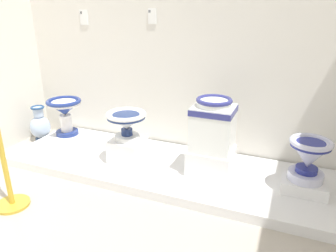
% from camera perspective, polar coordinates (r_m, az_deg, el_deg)
% --- Properties ---
extents(wall_back, '(4.02, 0.06, 2.94)m').
position_cam_1_polar(wall_back, '(3.15, 4.19, 20.47)').
color(wall_back, silver).
rests_on(wall_back, ground_plane).
extents(display_platform, '(3.20, 0.96, 0.09)m').
position_cam_1_polar(display_platform, '(3.01, 0.27, -7.80)').
color(display_platform, white).
rests_on(display_platform, ground_plane).
extents(plinth_block_tall_cobalt, '(0.33, 0.35, 0.12)m').
position_cam_1_polar(plinth_block_tall_cobalt, '(3.57, -17.65, -2.28)').
color(plinth_block_tall_cobalt, white).
rests_on(plinth_block_tall_cobalt, display_platform).
extents(antique_toilet_tall_cobalt, '(0.36, 0.36, 0.39)m').
position_cam_1_polar(antique_toilet_tall_cobalt, '(3.46, -18.25, 2.87)').
color(antique_toilet_tall_cobalt, navy).
rests_on(antique_toilet_tall_cobalt, plinth_block_tall_cobalt).
extents(plinth_block_leftmost, '(0.30, 0.30, 0.22)m').
position_cam_1_polar(plinth_block_leftmost, '(3.05, -7.31, -4.32)').
color(plinth_block_leftmost, white).
rests_on(plinth_block_leftmost, display_platform).
extents(antique_toilet_leftmost, '(0.37, 0.37, 0.27)m').
position_cam_1_polar(antique_toilet_leftmost, '(2.94, -7.57, 0.91)').
color(antique_toilet_leftmost, white).
rests_on(antique_toilet_leftmost, plinth_block_leftmost).
extents(plinth_block_broad_patterned, '(0.38, 0.35, 0.22)m').
position_cam_1_polar(plinth_block_broad_patterned, '(2.86, 7.81, -6.19)').
color(plinth_block_broad_patterned, white).
rests_on(plinth_block_broad_patterned, display_platform).
extents(antique_toilet_broad_patterned, '(0.35, 0.32, 0.47)m').
position_cam_1_polar(antique_toilet_broad_patterned, '(2.72, 8.18, 0.54)').
color(antique_toilet_broad_patterned, white).
rests_on(antique_toilet_broad_patterned, plinth_block_broad_patterned).
extents(plinth_block_squat_floral, '(0.35, 0.28, 0.10)m').
position_cam_1_polar(plinth_block_squat_floral, '(2.81, 23.40, -9.76)').
color(plinth_block_squat_floral, white).
rests_on(plinth_block_squat_floral, display_platform).
extents(antique_toilet_squat_floral, '(0.32, 0.32, 0.35)m').
position_cam_1_polar(antique_toilet_squat_floral, '(2.69, 24.18, -4.98)').
color(antique_toilet_squat_floral, silver).
rests_on(antique_toilet_squat_floral, plinth_block_squat_floral).
extents(info_placard_first, '(0.10, 0.01, 0.16)m').
position_cam_1_polar(info_placard_first, '(3.67, -14.97, 18.53)').
color(info_placard_first, white).
extents(info_placard_second, '(0.09, 0.01, 0.15)m').
position_cam_1_polar(info_placard_second, '(3.26, -2.87, 19.31)').
color(info_placard_second, white).
extents(decorative_vase_spare, '(0.23, 0.23, 0.42)m').
position_cam_1_polar(decorative_vase_spare, '(3.98, -22.17, 0.07)').
color(decorative_vase_spare, navy).
rests_on(decorative_vase_spare, ground_plane).
extents(stanchion_post_near_left, '(0.26, 0.26, 1.03)m').
position_cam_1_polar(stanchion_post_near_left, '(2.73, -27.31, -7.49)').
color(stanchion_post_near_left, gold).
rests_on(stanchion_post_near_left, ground_plane).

